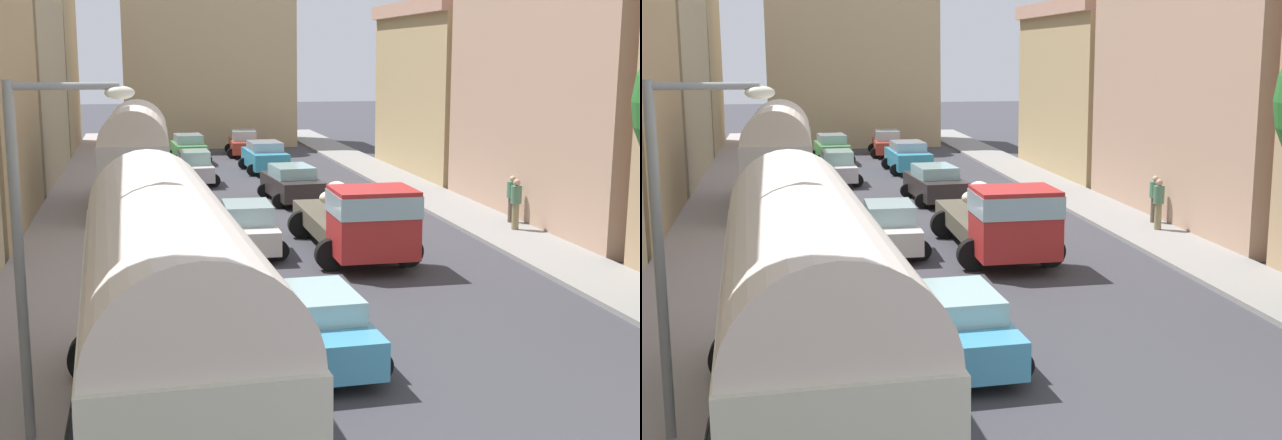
{
  "view_description": "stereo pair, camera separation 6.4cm",
  "coord_description": "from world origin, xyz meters",
  "views": [
    {
      "loc": [
        -4.7,
        -4.73,
        5.96
      ],
      "look_at": [
        0.0,
        17.57,
        1.58
      ],
      "focal_mm": 48.52,
      "sensor_mm": 36.0,
      "label": 1
    },
    {
      "loc": [
        -4.64,
        -4.74,
        5.96
      ],
      "look_at": [
        0.0,
        17.57,
        1.58
      ],
      "focal_mm": 48.52,
      "sensor_mm": 36.0,
      "label": 2
    }
  ],
  "objects": [
    {
      "name": "parked_bus_0",
      "position": [
        -4.36,
        7.81,
        2.28
      ],
      "size": [
        3.53,
        10.0,
        4.12
      ],
      "color": "silver",
      "rests_on": "ground"
    },
    {
      "name": "car_0",
      "position": [
        1.38,
        29.7,
        0.77
      ],
      "size": [
        2.52,
        4.42,
        1.5
      ],
      "color": "#2C2626",
      "rests_on": "ground"
    },
    {
      "name": "pedestrian_1",
      "position": [
        8.06,
        23.14,
        1.02
      ],
      "size": [
        0.5,
        0.5,
        1.79
      ],
      "color": "brown",
      "rests_on": "ground"
    },
    {
      "name": "pedestrian_0",
      "position": [
        7.65,
        21.9,
        1.06
      ],
      "size": [
        0.41,
        0.41,
        1.86
      ],
      "color": "#807652",
      "rests_on": "ground"
    },
    {
      "name": "car_2",
      "position": [
        1.44,
        46.48,
        0.76
      ],
      "size": [
        2.29,
        4.46,
        1.52
      ],
      "color": "#AC3525",
      "rests_on": "ground"
    },
    {
      "name": "cargo_truck_0",
      "position": [
        1.56,
        19.51,
        1.2
      ],
      "size": [
        3.14,
        7.48,
        2.35
      ],
      "color": "#AF2524",
      "rests_on": "ground"
    },
    {
      "name": "car_4",
      "position": [
        -1.55,
        20.88,
        0.77
      ],
      "size": [
        2.24,
        3.83,
        1.54
      ],
      "color": "silver",
      "rests_on": "ground"
    },
    {
      "name": "car_6",
      "position": [
        -1.97,
        43.71,
        0.8
      ],
      "size": [
        2.39,
        4.04,
        1.59
      ],
      "color": "#4B9D4D",
      "rests_on": "ground"
    },
    {
      "name": "car_1",
      "position": [
        1.62,
        39.0,
        0.8
      ],
      "size": [
        2.47,
        4.45,
        1.57
      ],
      "color": "#3598C0",
      "rests_on": "ground"
    },
    {
      "name": "distant_church",
      "position": [
        0.0,
        53.44,
        6.19
      ],
      "size": [
        10.94,
        6.27,
        17.37
      ],
      "color": "tan",
      "rests_on": "ground"
    },
    {
      "name": "sidewalk_left",
      "position": [
        -7.25,
        27.0,
        0.07
      ],
      "size": [
        2.5,
        70.0,
        0.14
      ],
      "primitive_type": "cube",
      "color": "#A0938F",
      "rests_on": "ground"
    },
    {
      "name": "building_left_4",
      "position": [
        -10.99,
        51.89,
        4.95
      ],
      "size": [
        4.97,
        10.52,
        9.89
      ],
      "color": "tan",
      "rests_on": "ground"
    },
    {
      "name": "car_5",
      "position": [
        -2.19,
        35.58,
        0.77
      ],
      "size": [
        2.18,
        3.83,
        1.56
      ],
      "color": "silver",
      "rests_on": "ground"
    },
    {
      "name": "building_right_3",
      "position": [
        11.32,
        37.01,
        4.29
      ],
      "size": [
        6.21,
        11.37,
        8.51
      ],
      "color": "tan",
      "rests_on": "ground"
    },
    {
      "name": "sidewalk_right",
      "position": [
        7.25,
        27.0,
        0.07
      ],
      "size": [
        2.5,
        70.0,
        0.14
      ],
      "primitive_type": "cube",
      "color": "gray",
      "rests_on": "ground"
    },
    {
      "name": "building_right_2",
      "position": [
        11.19,
        24.1,
        6.54
      ],
      "size": [
        5.92,
        13.22,
        13.03
      ],
      "color": "tan",
      "rests_on": "ground"
    },
    {
      "name": "car_3",
      "position": [
        -1.48,
        11.14,
        0.74
      ],
      "size": [
        2.49,
        4.16,
        1.45
      ],
      "color": "#4498C6",
      "rests_on": "ground"
    },
    {
      "name": "parked_bus_1",
      "position": [
        -4.8,
        29.09,
        2.25
      ],
      "size": [
        3.46,
        8.09,
        4.09
      ],
      "color": "silver",
      "rests_on": "ground"
    },
    {
      "name": "streetlamp_near",
      "position": [
        -6.21,
        8.38,
        3.43
      ],
      "size": [
        1.86,
        0.28,
        5.61
      ],
      "color": "gray",
      "rests_on": "ground"
    },
    {
      "name": "ground_plane",
      "position": [
        0.0,
        27.0,
        0.0
      ],
      "size": [
        154.0,
        154.0,
        0.0
      ],
      "primitive_type": "plane",
      "color": "#3A3A40"
    }
  ]
}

